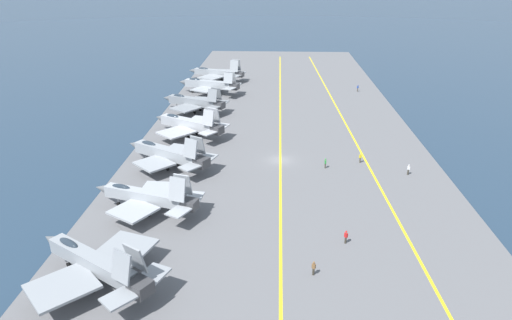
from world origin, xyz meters
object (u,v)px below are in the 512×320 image
at_px(parked_jet_second, 95,263).
at_px(parked_jet_fourth, 168,153).
at_px(parked_jet_fifth, 189,124).
at_px(crew_brown_vest, 314,268).
at_px(parked_jet_sixth, 194,102).
at_px(crew_blue_vest, 358,88).
at_px(crew_yellow_vest, 360,157).
at_px(parked_jet_seventh, 209,84).
at_px(crew_white_vest, 408,169).
at_px(crew_green_vest, 325,163).
at_px(parked_jet_third, 147,197).
at_px(crew_red_vest, 346,236).
at_px(parked_jet_eighth, 217,73).

xyz_separation_m(parked_jet_second, parked_jet_fourth, (30.07, -0.67, -0.18)).
height_order(parked_jet_fifth, crew_brown_vest, parked_jet_fifth).
relative_size(parked_jet_sixth, crew_blue_vest, 8.96).
bearing_deg(crew_yellow_vest, parked_jet_fourth, 95.88).
relative_size(parked_jet_second, crew_blue_vest, 8.96).
xyz_separation_m(parked_jet_seventh, crew_yellow_vest, (-43.00, -31.56, -1.66)).
distance_m(parked_jet_fourth, crew_white_vest, 38.59).
height_order(parked_jet_sixth, crew_green_vest, parked_jet_sixth).
xyz_separation_m(parked_jet_second, parked_jet_fifth, (44.97, -1.36, -0.09)).
height_order(parked_jet_second, parked_jet_seventh, parked_jet_second).
relative_size(parked_jet_seventh, crew_blue_vest, 9.42).
distance_m(parked_jet_third, crew_blue_vest, 76.13).
bearing_deg(crew_red_vest, parked_jet_seventh, 21.00).
relative_size(parked_jet_second, crew_brown_vest, 9.41).
relative_size(parked_jet_third, parked_jet_seventh, 0.93).
bearing_deg(crew_white_vest, parked_jet_fourth, 88.19).
bearing_deg(crew_green_vest, parked_jet_fourth, 91.57).
bearing_deg(parked_jet_fourth, crew_yellow_vest, -84.12).
relative_size(crew_brown_vest, crew_blue_vest, 0.95).
bearing_deg(crew_green_vest, parked_jet_fifth, 60.39).
bearing_deg(crew_green_vest, crew_blue_vest, -14.57).
bearing_deg(parked_jet_seventh, crew_brown_vest, -163.63).
bearing_deg(crew_white_vest, crew_blue_vest, -0.21).
distance_m(parked_jet_second, parked_jet_sixth, 60.79).
distance_m(parked_jet_third, crew_yellow_vest, 36.07).
height_order(parked_jet_third, crew_brown_vest, parked_jet_third).
distance_m(parked_jet_second, parked_jet_fourth, 30.07).
xyz_separation_m(parked_jet_seventh, crew_green_vest, (-45.56, -25.50, -1.68)).
xyz_separation_m(parked_jet_eighth, crew_red_vest, (-82.76, -25.88, -1.41)).
height_order(parked_jet_third, parked_jet_seventh, parked_jet_third).
relative_size(parked_jet_sixth, parked_jet_seventh, 0.95).
xyz_separation_m(parked_jet_sixth, crew_red_vest, (-51.98, -27.16, -1.45)).
relative_size(parked_jet_third, crew_yellow_vest, 8.99).
relative_size(parked_jet_fourth, parked_jet_fifth, 1.03).
xyz_separation_m(parked_jet_second, crew_yellow_vest, (33.33, -32.40, -1.61)).
distance_m(parked_jet_eighth, crew_blue_vest, 39.97).
relative_size(parked_jet_fifth, parked_jet_eighth, 0.93).
relative_size(crew_blue_vest, crew_white_vest, 1.02).
bearing_deg(crew_blue_vest, parked_jet_third, 149.98).
height_order(crew_green_vest, crew_white_vest, crew_white_vest).
height_order(crew_brown_vest, crew_yellow_vest, crew_yellow_vest).
relative_size(parked_jet_fifth, crew_green_vest, 9.28).
relative_size(crew_red_vest, crew_yellow_vest, 0.99).
relative_size(parked_jet_fourth, crew_green_vest, 9.59).
relative_size(parked_jet_third, parked_jet_eighth, 0.91).
xyz_separation_m(parked_jet_seventh, crew_red_vest, (-67.52, -25.92, -1.67)).
xyz_separation_m(parked_jet_eighth, crew_green_vest, (-60.80, -25.46, -1.41)).
distance_m(parked_jet_fifth, crew_red_vest, 44.21).
bearing_deg(crew_green_vest, parked_jet_seventh, 29.24).
xyz_separation_m(parked_jet_second, parked_jet_eighth, (91.57, -0.88, -0.22)).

